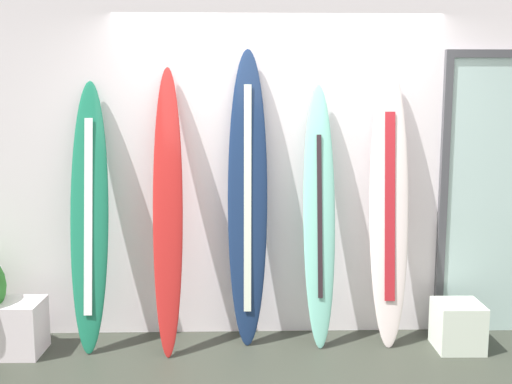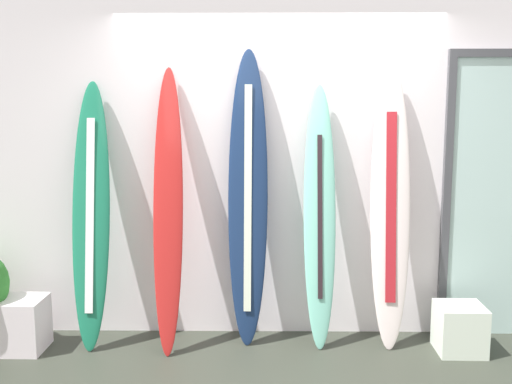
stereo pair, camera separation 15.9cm
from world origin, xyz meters
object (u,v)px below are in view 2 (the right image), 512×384
Objects in this scene: surfboard_crimson at (168,212)px; surfboard_seafoam at (320,219)px; surfboard_navy at (248,198)px; display_block_left at (22,324)px; surfboard_emerald at (91,216)px; display_block_center at (460,329)px; surfboard_ivory at (390,207)px.

surfboard_seafoam is (1.13, 0.06, -0.06)m from surfboard_crimson.
surfboard_navy reaches higher than display_block_left.
surfboard_emerald is 0.95m from display_block_left.
display_block_left reaches higher than display_block_center.
surfboard_crimson is 1.06× the size of surfboard_seafoam.
display_block_left is at bearing -174.13° from surfboard_crimson.
surfboard_ivory is 1.03m from display_block_center.
surfboard_crimson is (0.59, -0.04, 0.04)m from surfboard_emerald.
display_block_left is (-1.09, -0.11, -0.83)m from surfboard_crimson.
surfboard_emerald is 2.24m from surfboard_ivory.
surfboard_ivory is (1.66, 0.06, 0.03)m from surfboard_crimson.
surfboard_crimson is at bearing 177.22° from display_block_center.
display_block_left is (-2.22, -0.17, -0.77)m from surfboard_seafoam.
surfboard_ivory reaches higher than display_block_left.
display_block_center is (0.51, -0.17, -0.88)m from surfboard_ivory.
surfboard_navy is 1.84m from display_block_center.
display_block_left is 1.12× the size of display_block_center.
surfboard_emerald is 1.18m from surfboard_navy.
surfboard_navy is at bearing 7.35° from display_block_left.
surfboard_crimson is at bearing 5.87° from display_block_left.
surfboard_ivory is at bearing 2.10° from surfboard_crimson.
surfboard_seafoam is 5.57× the size of display_block_center.
surfboard_emerald is 1.71m from surfboard_seafoam.
surfboard_navy is 0.56m from surfboard_seafoam.
surfboard_navy is 1.07m from surfboard_ivory.
surfboard_seafoam is (1.71, 0.02, -0.02)m from surfboard_emerald.
surfboard_emerald is at bearing 177.05° from display_block_center.
surfboard_navy is 1.93m from display_block_left.
surfboard_navy is 6.31× the size of display_block_center.
surfboard_seafoam is 0.53m from surfboard_ivory.
surfboard_navy is 1.05× the size of surfboard_ivory.
surfboard_ivory reaches higher than surfboard_emerald.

